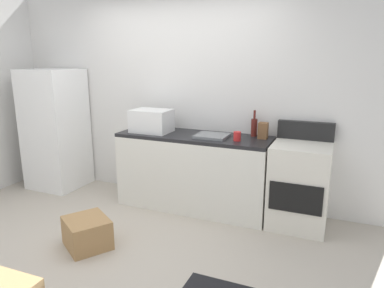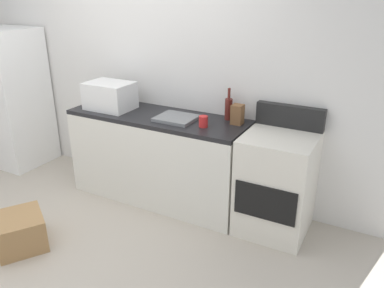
% 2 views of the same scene
% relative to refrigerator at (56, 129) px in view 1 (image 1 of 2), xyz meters
% --- Properties ---
extents(ground_plane, '(6.00, 6.00, 0.00)m').
position_rel_refrigerator_xyz_m(ground_plane, '(1.75, -1.15, -0.81)').
color(ground_plane, '#B2A899').
extents(wall_back, '(5.00, 0.10, 2.60)m').
position_rel_refrigerator_xyz_m(wall_back, '(1.75, 0.40, 0.49)').
color(wall_back, silver).
rests_on(wall_back, ground_plane).
extents(kitchen_counter, '(1.80, 0.60, 0.90)m').
position_rel_refrigerator_xyz_m(kitchen_counter, '(2.05, 0.05, -0.36)').
color(kitchen_counter, silver).
rests_on(kitchen_counter, ground_plane).
extents(refrigerator, '(0.68, 0.66, 1.63)m').
position_rel_refrigerator_xyz_m(refrigerator, '(0.00, 0.00, 0.00)').
color(refrigerator, white).
rests_on(refrigerator, ground_plane).
extents(stove_oven, '(0.60, 0.61, 1.10)m').
position_rel_refrigerator_xyz_m(stove_oven, '(3.27, 0.06, -0.35)').
color(stove_oven, silver).
rests_on(stove_oven, ground_plane).
extents(microwave, '(0.46, 0.34, 0.27)m').
position_rel_refrigerator_xyz_m(microwave, '(1.51, 0.01, 0.22)').
color(microwave, white).
rests_on(microwave, kitchen_counter).
extents(sink_basin, '(0.36, 0.32, 0.03)m').
position_rel_refrigerator_xyz_m(sink_basin, '(2.28, 0.02, 0.10)').
color(sink_basin, slate).
rests_on(sink_basin, kitchen_counter).
extents(wine_bottle, '(0.07, 0.07, 0.30)m').
position_rel_refrigerator_xyz_m(wine_bottle, '(2.71, 0.25, 0.20)').
color(wine_bottle, '#591E19').
rests_on(wine_bottle, kitchen_counter).
extents(coffee_mug, '(0.08, 0.08, 0.10)m').
position_rel_refrigerator_xyz_m(coffee_mug, '(2.59, -0.04, 0.14)').
color(coffee_mug, red).
rests_on(coffee_mug, kitchen_counter).
extents(knife_block, '(0.10, 0.10, 0.18)m').
position_rel_refrigerator_xyz_m(knife_block, '(2.83, 0.18, 0.18)').
color(knife_block, brown).
rests_on(knife_block, kitchen_counter).
extents(cardboard_box_medium, '(0.56, 0.54, 0.28)m').
position_rel_refrigerator_xyz_m(cardboard_box_medium, '(1.46, -1.22, -0.67)').
color(cardboard_box_medium, '#A37A4C').
rests_on(cardboard_box_medium, ground_plane).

